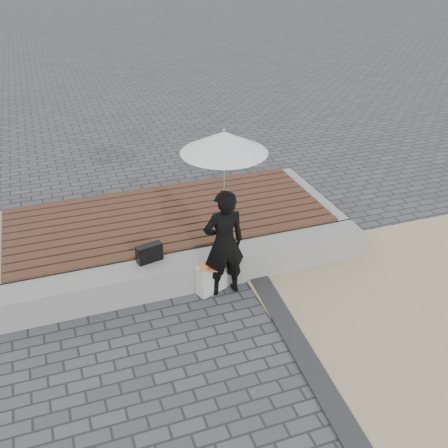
{
  "coord_description": "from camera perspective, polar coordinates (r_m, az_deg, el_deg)",
  "views": [
    {
      "loc": [
        -1.53,
        -3.94,
        4.14
      ],
      "look_at": [
        0.35,
        1.3,
        1.0
      ],
      "focal_mm": 42.42,
      "sensor_mm": 36.0,
      "label": 1
    }
  ],
  "objects": [
    {
      "name": "timber_platform",
      "position": [
        7.96,
        -6.04,
        -0.44
      ],
      "size": [
        5.0,
        2.0,
        0.4
      ],
      "primitive_type": "cube",
      "color": "#AEADA8",
      "rests_on": "ground"
    },
    {
      "name": "ground",
      "position": [
        5.92,
        1.07,
        -14.99
      ],
      "size": [
        80.0,
        80.0,
        0.0
      ],
      "primitive_type": "plane",
      "color": "#4B4B50",
      "rests_on": "ground"
    },
    {
      "name": "canvas_tote",
      "position": [
        6.82,
        -1.4,
        -5.83
      ],
      "size": [
        0.42,
        0.29,
        0.41
      ],
      "primitive_type": "cube",
      "rotation": [
        0.0,
        0.0,
        0.38
      ],
      "color": "silver",
      "rests_on": "ground"
    },
    {
      "name": "magazine",
      "position": [
        6.67,
        -1.29,
        -4.6
      ],
      "size": [
        0.37,
        0.32,
        0.01
      ],
      "primitive_type": "cube",
      "rotation": [
        0.0,
        0.0,
        -0.34
      ],
      "color": "red",
      "rests_on": "canvas_tote"
    },
    {
      "name": "timber_decking",
      "position": [
        7.85,
        -6.12,
        0.96
      ],
      "size": [
        4.6,
        2.0,
        0.04
      ],
      "primitive_type": null,
      "color": "brown",
      "rests_on": "timber_platform"
    },
    {
      "name": "woman",
      "position": [
        6.53,
        -0.0,
        -2.1
      ],
      "size": [
        0.53,
        0.35,
        1.45
      ],
      "primitive_type": "imported",
      "rotation": [
        0.0,
        0.0,
        3.14
      ],
      "color": "black",
      "rests_on": "ground"
    },
    {
      "name": "handbag",
      "position": [
        6.8,
        -8.05,
        -3.12
      ],
      "size": [
        0.35,
        0.19,
        0.24
      ],
      "primitive_type": "cube",
      "rotation": [
        0.0,
        0.0,
        0.21
      ],
      "color": "black",
      "rests_on": "seating_ledge"
    },
    {
      "name": "seating_ledge",
      "position": [
        6.97,
        -3.57,
        -5.07
      ],
      "size": [
        5.0,
        0.45,
        0.4
      ],
      "primitive_type": "cube",
      "color": "#A1A09C",
      "rests_on": "ground"
    },
    {
      "name": "edging_band",
      "position": [
        5.84,
        10.09,
        -16.14
      ],
      "size": [
        0.61,
        5.2,
        0.04
      ],
      "primitive_type": "cube",
      "rotation": [
        0.0,
        0.0,
        -0.07
      ],
      "color": "#2E2E30",
      "rests_on": "ground"
    },
    {
      "name": "parasol",
      "position": [
        5.95,
        -0.0,
        8.82
      ],
      "size": [
        1.0,
        1.0,
        1.27
      ],
      "rotation": [
        0.0,
        0.0,
        -0.15
      ],
      "color": "#B9B9BE",
      "rests_on": "ground"
    }
  ]
}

